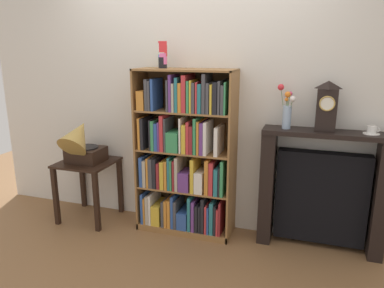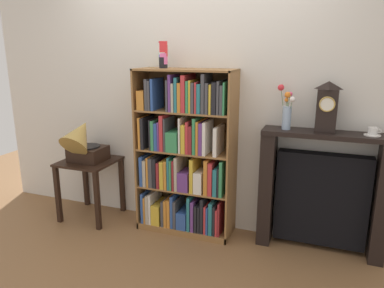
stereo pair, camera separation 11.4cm
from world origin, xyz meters
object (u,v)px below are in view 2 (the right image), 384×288
Objects in this scene: gramophone at (83,142)px; side_table_left at (90,174)px; fireplace_mantel at (322,193)px; mantel_clock at (327,107)px; bookshelf at (185,160)px; flower_vase at (287,111)px; teacup_with_saucer at (373,132)px; cup_stack at (163,55)px.

side_table_left is at bearing 90.00° from gramophone.
fireplace_mantel is 0.76m from mantel_clock.
bookshelf reaches higher than flower_vase.
flower_vase reaches higher than side_table_left.
bookshelf is 3.08× the size of gramophone.
flower_vase is 0.69m from teacup_with_saucer.
teacup_with_saucer is (2.62, 0.20, 0.26)m from gramophone.
gramophone is at bearing -90.00° from side_table_left.
mantel_clock is 0.32m from flower_vase.
side_table_left is 1.67× the size of flower_vase.
mantel_clock is at bearing 1.11° from cup_stack.
gramophone reaches higher than fireplace_mantel.
side_table_left is (-0.82, -0.10, -1.21)m from cup_stack.
mantel_clock is at bearing -134.98° from fireplace_mantel.
teacup_with_saucer is at bearing 0.33° from mantel_clock.
mantel_clock is 0.40m from teacup_with_saucer.
cup_stack is at bearing 11.95° from gramophone.
bookshelf reaches higher than side_table_left.
flower_vase is at bearing 1.74° from cup_stack.
mantel_clock is (2.26, 0.20, 0.44)m from gramophone.
bookshelf is at bearing -8.42° from cup_stack.
gramophone reaches higher than side_table_left.
fireplace_mantel is 2.58× the size of mantel_clock.
flower_vase is at bearing -177.09° from fireplace_mantel.
side_table_left is 0.58× the size of fireplace_mantel.
gramophone is (-1.04, -0.14, 0.13)m from bookshelf.
teacup_with_saucer is at bearing 4.45° from gramophone.
bookshelf is 6.57× the size of cup_stack.
flower_vase is (-0.34, -0.02, 0.71)m from fireplace_mantel.
bookshelf is at bearing 3.84° from side_table_left.
teacup_with_saucer is at bearing -0.35° from flower_vase.
side_table_left is at bearing -176.15° from fireplace_mantel.
bookshelf is at bearing -176.13° from fireplace_mantel.
cup_stack is at bearing -178.26° from flower_vase.
teacup_with_saucer is (1.80, 0.03, -0.59)m from cup_stack.
bookshelf is 3.77× the size of mantel_clock.
gramophone is 2.00m from flower_vase.
cup_stack is 1.87× the size of teacup_with_saucer.
cup_stack is 1.89m from teacup_with_saucer.
cup_stack reaches higher than bookshelf.
flower_vase reaches higher than gramophone.
cup_stack is 0.57× the size of mantel_clock.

